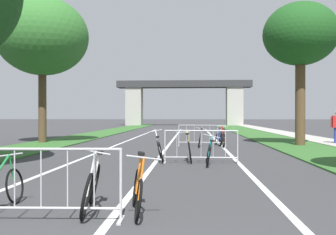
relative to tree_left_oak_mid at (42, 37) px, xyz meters
The scene contains 20 objects.
grass_verge_left 10.81m from the tree_left_oak_mid, 85.81° to the left, with size 2.96×66.20×0.05m, color #2D5B26.
grass_verge_right 17.13m from the tree_left_oak_mid, 34.38° to the left, with size 2.96×66.20×0.05m, color #2D5B26.
sidewalk_path_right 19.13m from the tree_left_oak_mid, 29.94° to the left, with size 2.04×66.20×0.08m, color #9E9B93.
lane_stripe_center 9.16m from the tree_left_oak_mid, ahead, with size 0.14×38.30×0.01m, color silver.
lane_stripe_right_lane 11.32m from the tree_left_oak_mid, ahead, with size 0.14×38.30×0.01m, color silver.
lane_stripe_left_lane 7.34m from the tree_left_oak_mid, 15.14° to the left, with size 0.14×38.30×0.01m, color silver.
overpass_bridge 37.42m from the tree_left_oak_mid, 79.23° to the left, with size 19.98×2.82×6.68m.
tree_left_oak_mid is the anchor object (origin of this frame).
tree_right_pine_near 13.58m from the tree_left_oak_mid, ahead, with size 3.66×3.66×7.12m.
crowd_barrier_nearest 16.97m from the tree_left_oak_mid, 68.17° to the right, with size 2.38×0.54×1.05m.
crowd_barrier_second 12.91m from the tree_left_oak_mid, 44.13° to the right, with size 2.37×0.47×1.05m.
crowd_barrier_third 10.26m from the tree_left_oak_mid, ahead, with size 2.38×0.56×1.05m.
bicycle_white_0 16.75m from the tree_left_oak_mid, 65.45° to the right, with size 0.61×1.70×1.03m.
bicycle_yellow_1 12.51m from the tree_left_oak_mid, 44.14° to the right, with size 0.55×1.67×1.01m.
bicycle_purple_3 10.32m from the tree_left_oak_mid, 12.91° to the right, with size 0.54×1.77×0.92m.
bicycle_teal_4 13.43m from the tree_left_oak_mid, 44.98° to the right, with size 0.53×1.67×0.93m.
bicycle_silver_5 11.87m from the tree_left_oak_mid, 47.68° to the right, with size 0.63×1.76×1.04m.
bicycle_orange_6 17.11m from the tree_left_oak_mid, 63.16° to the right, with size 0.62×1.61×0.96m.
bicycle_blue_7 11.03m from the tree_left_oak_mid, ahead, with size 0.61×1.62×0.87m.
bicycle_red_8 11.25m from the tree_left_oak_mid, 11.77° to the right, with size 0.53×1.71×1.01m.
Camera 1 is at (1.17, -2.32, 1.51)m, focal length 40.63 mm.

